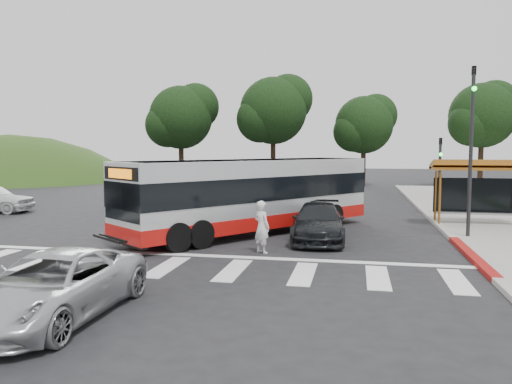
% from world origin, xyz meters
% --- Properties ---
extents(ground, '(140.00, 140.00, 0.00)m').
position_xyz_m(ground, '(0.00, 0.00, 0.00)').
color(ground, black).
rests_on(ground, ground).
extents(sidewalk_east, '(4.00, 40.00, 0.12)m').
position_xyz_m(sidewalk_east, '(11.00, 8.00, 0.06)').
color(sidewalk_east, gray).
rests_on(sidewalk_east, ground).
extents(curb_east, '(0.30, 40.00, 0.15)m').
position_xyz_m(curb_east, '(9.00, 8.00, 0.07)').
color(curb_east, '#9E9991').
rests_on(curb_east, ground).
extents(curb_east_red, '(0.32, 6.00, 0.15)m').
position_xyz_m(curb_east_red, '(9.00, -2.00, 0.08)').
color(curb_east_red, maroon).
rests_on(curb_east_red, ground).
extents(hillside_nw, '(44.00, 44.00, 10.00)m').
position_xyz_m(hillside_nw, '(-32.00, 30.00, 0.00)').
color(hillside_nw, '#223D13').
rests_on(hillside_nw, ground).
extents(crosswalk_ladder, '(18.00, 2.60, 0.01)m').
position_xyz_m(crosswalk_ladder, '(0.00, -5.00, 0.01)').
color(crosswalk_ladder, silver).
rests_on(crosswalk_ladder, ground).
extents(bus_shelter, '(4.20, 1.60, 2.86)m').
position_xyz_m(bus_shelter, '(10.80, 5.10, 2.35)').
color(bus_shelter, '#965719').
rests_on(bus_shelter, sidewalk_east).
extents(traffic_signal_ne_tall, '(0.18, 0.37, 6.50)m').
position_xyz_m(traffic_signal_ne_tall, '(9.60, 1.49, 3.88)').
color(traffic_signal_ne_tall, black).
rests_on(traffic_signal_ne_tall, ground).
extents(traffic_signal_ne_short, '(0.18, 0.37, 4.00)m').
position_xyz_m(traffic_signal_ne_short, '(9.60, 8.49, 2.48)').
color(traffic_signal_ne_short, black).
rests_on(traffic_signal_ne_short, ground).
extents(tree_ne_a, '(6.16, 5.74, 9.30)m').
position_xyz_m(tree_ne_a, '(16.08, 28.06, 6.39)').
color(tree_ne_a, black).
rests_on(tree_ne_a, parking_lot).
extents(tree_north_a, '(6.60, 6.15, 10.17)m').
position_xyz_m(tree_north_a, '(-1.92, 26.07, 6.92)').
color(tree_north_a, black).
rests_on(tree_north_a, ground).
extents(tree_north_b, '(5.72, 5.33, 8.43)m').
position_xyz_m(tree_north_b, '(6.07, 28.06, 5.66)').
color(tree_north_b, black).
rests_on(tree_north_b, ground).
extents(tree_north_c, '(6.16, 5.74, 9.30)m').
position_xyz_m(tree_north_c, '(-9.92, 24.06, 6.29)').
color(tree_north_c, black).
rests_on(tree_north_c, ground).
extents(transit_bus, '(8.95, 10.82, 3.00)m').
position_xyz_m(transit_bus, '(1.28, 1.28, 1.50)').
color(transit_bus, silver).
rests_on(transit_bus, ground).
extents(pedestrian, '(0.76, 0.71, 1.74)m').
position_xyz_m(pedestrian, '(2.36, -2.50, 0.87)').
color(pedestrian, silver).
rests_on(pedestrian, ground).
extents(dark_sedan, '(2.19, 4.80, 1.36)m').
position_xyz_m(dark_sedan, '(4.02, 0.19, 0.68)').
color(dark_sedan, black).
rests_on(dark_sedan, ground).
extents(silver_suv_south, '(2.27, 4.82, 1.33)m').
position_xyz_m(silver_suv_south, '(-0.61, -9.60, 0.67)').
color(silver_suv_south, '#B6B9BC').
rests_on(silver_suv_south, ground).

